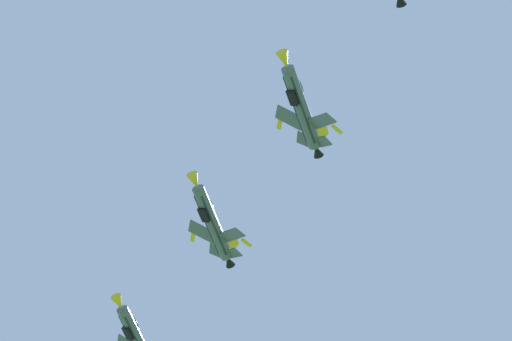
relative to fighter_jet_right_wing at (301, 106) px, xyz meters
name	(u,v)px	position (x,y,z in m)	size (l,w,h in m)	color
fighter_jet_right_wing	(301,106)	(0.00, 0.00, 0.00)	(10.22, 14.58, 6.21)	#4C5666
fighter_jet_left_outer	(212,221)	(-7.97, 20.79, 1.61)	(10.41, 14.58, 5.55)	#4C5666
fighter_jet_right_outer	(137,339)	(-15.26, 41.96, 0.13)	(10.24, 14.58, 6.13)	#4C5666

